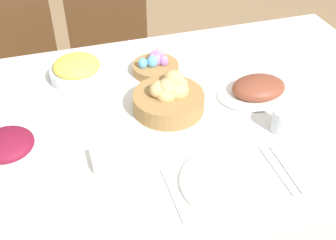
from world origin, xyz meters
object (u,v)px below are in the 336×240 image
spoon (286,168)px  butter_dish (114,157)px  beet_salad_bowl (9,151)px  chair_far_center (111,52)px  drinking_cup (283,121)px  fork (173,195)px  egg_basket (155,65)px  chair_far_left (16,66)px  bread_basket (169,97)px  knife (277,171)px  ham_platter (258,89)px  pineapple_bowl (77,70)px  dinner_plate (227,182)px

spoon → butter_dish: 0.50m
beet_salad_bowl → chair_far_center: bearing=64.5°
drinking_cup → butter_dish: bearing=178.2°
beet_salad_bowl → fork: beet_salad_bowl is taller
egg_basket → chair_far_left: bearing=132.9°
chair_far_center → drinking_cup: (0.37, -1.05, 0.27)m
beet_salad_bowl → fork: (0.41, -0.25, -0.05)m
bread_basket → spoon: bread_basket is taller
bread_basket → butter_dish: size_ratio=1.85×
knife → chair_far_center: bearing=101.6°
ham_platter → beet_salad_bowl: bearing=-172.6°
chair_far_left → knife: chair_far_left is taller
bread_basket → butter_dish: 0.30m
chair_far_left → bread_basket: (0.54, -0.84, 0.28)m
beet_salad_bowl → ham_platter: bearing=7.4°
egg_basket → beet_salad_bowl: beet_salad_bowl is taller
egg_basket → ham_platter: size_ratio=0.59×
bread_basket → beet_salad_bowl: 0.53m
knife → spoon: 0.03m
pineapple_bowl → knife: bearing=-53.4°
beet_salad_bowl → butter_dish: 0.30m
bread_basket → drinking_cup: size_ratio=3.15×
egg_basket → knife: egg_basket is taller
chair_far_left → spoon: 1.46m
knife → dinner_plate: bearing=179.1°
bread_basket → drinking_cup: bread_basket is taller
beet_salad_bowl → egg_basket: bearing=33.9°
chair_far_center → chair_far_left: same height
bread_basket → butter_dish: bearing=-139.6°
beet_salad_bowl → pineapple_bowl: bearing=58.4°
fork → spoon: (0.34, 0.00, 0.00)m
spoon → pineapple_bowl: bearing=129.2°
dinner_plate → chair_far_center: bearing=95.2°
chair_far_center → spoon: chair_far_center is taller
egg_basket → fork: size_ratio=0.89×
chair_far_left → dinner_plate: 1.37m
knife → drinking_cup: 0.19m
pineapple_bowl → knife: (0.48, -0.65, -0.04)m
chair_far_left → pineapple_bowl: 0.68m
chair_far_center → drinking_cup: chair_far_center is taller
chair_far_center → knife: bearing=-72.6°
dinner_plate → spoon: size_ratio=1.33×
dinner_plate → spoon: bearing=0.0°
fork → spoon: same height
chair_far_left → pineapple_bowl: chair_far_left is taller
chair_far_left → ham_platter: bearing=-42.1°
beet_salad_bowl → drinking_cup: 0.84m
chair_far_left → bread_basket: bearing=-54.8°
egg_basket → pineapple_bowl: pineapple_bowl is taller
drinking_cup → butter_dish: drinking_cup is taller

